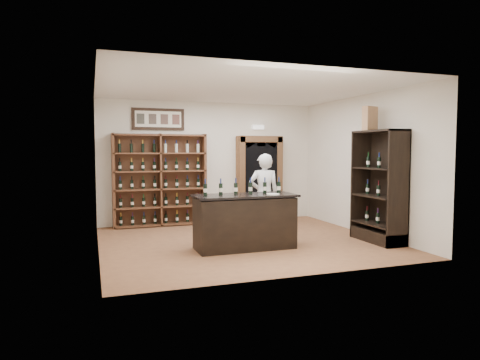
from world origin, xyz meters
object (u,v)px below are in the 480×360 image
Objects in this scene: shopkeeper at (264,195)px; side_cabinet at (380,204)px; wine_crate at (370,119)px; wine_shelf at (160,180)px; tasting_counter at (245,222)px; counter_bottle_0 at (205,189)px.

side_cabinet is at bearing 161.60° from shopkeeper.
side_cabinet is 4.57× the size of wine_crate.
side_cabinet is 2.33m from shopkeeper.
tasting_counter is (1.10, -2.93, -0.61)m from wine_shelf.
wine_shelf is 7.33× the size of counter_bottle_0.
tasting_counter is 3.90× the size of wine_crate.
wine_crate is at bearing 105.24° from side_cabinet.
counter_bottle_0 reaches higher than tasting_counter.
side_cabinet is at bearing -93.20° from wine_crate.
wine_shelf is 1.00× the size of side_cabinet.
wine_shelf and side_cabinet have the same top height.
shopkeeper is at bearing 132.14° from wine_crate.
side_cabinet reaches higher than shopkeeper.
shopkeeper is 2.65m from wine_crate.
counter_bottle_0 is 1.79m from shopkeeper.
side_cabinet reaches higher than tasting_counter.
wine_crate is at bearing -0.69° from tasting_counter.
counter_bottle_0 is (0.38, -2.84, 0.01)m from wine_shelf.
shopkeeper is 3.61× the size of wine_crate.
tasting_counter is at bearing 173.72° from side_cabinet.
tasting_counter is at bearing -69.44° from wine_shelf.
tasting_counter is at bearing 67.64° from shopkeeper.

